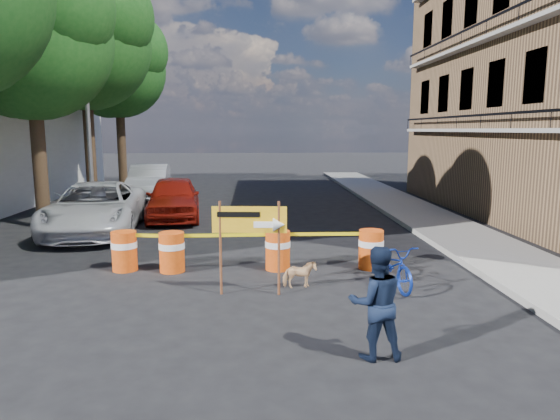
{
  "coord_description": "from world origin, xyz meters",
  "views": [
    {
      "loc": [
        0.16,
        -9.45,
        3.17
      ],
      "look_at": [
        0.72,
        2.13,
        1.3
      ],
      "focal_mm": 32.0,
      "sensor_mm": 36.0,
      "label": 1
    }
  ],
  "objects": [
    {
      "name": "ground",
      "position": [
        0.0,
        0.0,
        0.0
      ],
      "size": [
        120.0,
        120.0,
        0.0
      ],
      "primitive_type": "plane",
      "color": "black",
      "rests_on": "ground"
    },
    {
      "name": "sidewalk_east",
      "position": [
        6.2,
        6.0,
        0.07
      ],
      "size": [
        2.4,
        40.0,
        0.15
      ],
      "primitive_type": "cube",
      "color": "gray",
      "rests_on": "ground"
    },
    {
      "name": "tree_mid_a",
      "position": [
        -6.74,
        7.0,
        6.01
      ],
      "size": [
        5.25,
        5.0,
        8.68
      ],
      "color": "#332316",
      "rests_on": "ground"
    },
    {
      "name": "tree_mid_b",
      "position": [
        -6.73,
        12.0,
        6.71
      ],
      "size": [
        5.67,
        5.4,
        9.62
      ],
      "color": "#332316",
      "rests_on": "ground"
    },
    {
      "name": "tree_far",
      "position": [
        -6.74,
        17.0,
        6.22
      ],
      "size": [
        5.04,
        4.8,
        8.84
      ],
      "color": "#332316",
      "rests_on": "ground"
    },
    {
      "name": "streetlamp",
      "position": [
        -5.93,
        9.5,
        4.38
      ],
      "size": [
        1.25,
        0.18,
        8.0
      ],
      "color": "gray",
      "rests_on": "ground"
    },
    {
      "name": "barrel_far_left",
      "position": [
        -2.84,
        1.72,
        0.47
      ],
      "size": [
        0.58,
        0.58,
        0.9
      ],
      "color": "#CF440C",
      "rests_on": "ground"
    },
    {
      "name": "barrel_mid_left",
      "position": [
        -1.74,
        1.57,
        0.47
      ],
      "size": [
        0.58,
        0.58,
        0.9
      ],
      "color": "#CF440C",
      "rests_on": "ground"
    },
    {
      "name": "barrel_mid_right",
      "position": [
        0.65,
        1.62,
        0.47
      ],
      "size": [
        0.58,
        0.58,
        0.9
      ],
      "color": "#CF440C",
      "rests_on": "ground"
    },
    {
      "name": "barrel_far_right",
      "position": [
        2.79,
        1.61,
        0.47
      ],
      "size": [
        0.58,
        0.58,
        0.9
      ],
      "color": "#CF440C",
      "rests_on": "ground"
    },
    {
      "name": "detour_sign",
      "position": [
        0.21,
        -0.13,
        1.34
      ],
      "size": [
        1.43,
        0.28,
        1.84
      ],
      "rotation": [
        0.0,
        0.0,
        -0.07
      ],
      "color": "#592D19",
      "rests_on": "ground"
    },
    {
      "name": "pedestrian",
      "position": [
        1.81,
        -2.92,
        0.8
      ],
      "size": [
        0.79,
        0.62,
        1.61
      ],
      "primitive_type": "imported",
      "rotation": [
        0.0,
        0.0,
        3.16
      ],
      "color": "black",
      "rests_on": "ground"
    },
    {
      "name": "bicycle",
      "position": [
        2.9,
        0.23,
        0.88
      ],
      "size": [
        0.78,
        1.02,
        1.76
      ],
      "primitive_type": "imported",
      "rotation": [
        0.0,
        0.0,
        0.19
      ],
      "color": "#1330A0",
      "rests_on": "ground"
    },
    {
      "name": "dog",
      "position": [
        1.02,
        0.25,
        0.28
      ],
      "size": [
        0.69,
        0.38,
        0.56
      ],
      "primitive_type": "imported",
      "rotation": [
        0.0,
        0.0,
        1.7
      ],
      "color": "#E4B783",
      "rests_on": "ground"
    },
    {
      "name": "suv_white",
      "position": [
        -4.8,
        6.03,
        0.78
      ],
      "size": [
        3.18,
        5.84,
        1.55
      ],
      "primitive_type": "imported",
      "rotation": [
        0.0,
        0.0,
        0.11
      ],
      "color": "silver",
      "rests_on": "ground"
    },
    {
      "name": "sedan_red",
      "position": [
        -2.8,
        8.41,
        0.76
      ],
      "size": [
        2.31,
        4.64,
        1.52
      ],
      "primitive_type": "imported",
      "rotation": [
        0.0,
        0.0,
        0.12
      ],
      "color": "maroon",
      "rests_on": "ground"
    },
    {
      "name": "sedan_silver",
      "position": [
        -4.8,
        13.94,
        0.78
      ],
      "size": [
        2.13,
        4.9,
        1.57
      ],
      "primitive_type": "imported",
      "rotation": [
        0.0,
        0.0,
        0.1
      ],
      "color": "silver",
      "rests_on": "ground"
    }
  ]
}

